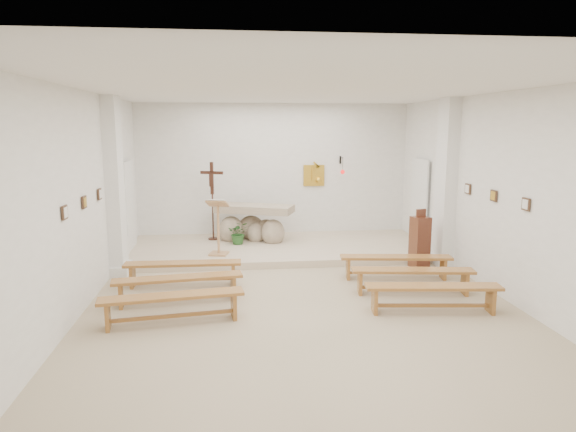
{
  "coord_description": "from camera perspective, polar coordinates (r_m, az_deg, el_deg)",
  "views": [
    {
      "loc": [
        -1.13,
        -8.27,
        2.93
      ],
      "look_at": [
        -0.01,
        1.6,
        1.18
      ],
      "focal_mm": 32.0,
      "sensor_mm": 36.0,
      "label": 1
    }
  ],
  "objects": [
    {
      "name": "lectern",
      "position": [
        11.21,
        -7.78,
        -1.22
      ],
      "size": [
        0.52,
        0.47,
        1.25
      ],
      "rotation": [
        0.0,
        0.0,
        -0.25
      ],
      "color": "tan",
      "rests_on": "sanctuary_platform"
    },
    {
      "name": "station_frame_right_mid",
      "position": [
        9.71,
        21.89,
        2.11
      ],
      "size": [
        0.03,
        0.2,
        0.2
      ],
      "primitive_type": "cube",
      "color": "#442D1E",
      "rests_on": "wall_right"
    },
    {
      "name": "radiator_left",
      "position": [
        11.52,
        -17.84,
        -3.85
      ],
      "size": [
        0.1,
        0.85,
        0.52
      ],
      "primitive_type": "cube",
      "color": "silver",
      "rests_on": "ground"
    },
    {
      "name": "pilaster_right",
      "position": [
        11.27,
        17.14,
        3.54
      ],
      "size": [
        0.26,
        0.55,
        3.5
      ],
      "primitive_type": "cube",
      "color": "white",
      "rests_on": "ground"
    },
    {
      "name": "station_frame_left_mid",
      "position": [
        8.87,
        -21.71,
        1.44
      ],
      "size": [
        0.03,
        0.2,
        0.2
      ],
      "primitive_type": "cube",
      "color": "#442D1E",
      "rests_on": "wall_left"
    },
    {
      "name": "sanctuary_platform",
      "position": [
        12.16,
        -0.95,
        -3.59
      ],
      "size": [
        6.98,
        3.0,
        0.15
      ],
      "primitive_type": "cube",
      "color": "beige",
      "rests_on": "ground"
    },
    {
      "name": "bench_left_third",
      "position": [
        7.95,
        -12.74,
        -9.29
      ],
      "size": [
        2.16,
        0.62,
        0.45
      ],
      "rotation": [
        0.0,
        0.0,
        0.13
      ],
      "color": "olive",
      "rests_on": "ground"
    },
    {
      "name": "station_frame_left_front",
      "position": [
        7.92,
        -23.57,
        0.36
      ],
      "size": [
        0.03,
        0.2,
        0.2
      ],
      "primitive_type": "cube",
      "color": "#442D1E",
      "rests_on": "wall_left"
    },
    {
      "name": "pilaster_left",
      "position": [
        10.57,
        -18.68,
        3.06
      ],
      "size": [
        0.26,
        0.55,
        3.5
      ],
      "primitive_type": "cube",
      "color": "white",
      "rests_on": "ground"
    },
    {
      "name": "gold_wall_relief",
      "position": [
        13.47,
        2.89,
        4.52
      ],
      "size": [
        0.55,
        0.04,
        0.55
      ],
      "primitive_type": "cube",
      "color": "gold",
      "rests_on": "wall_back"
    },
    {
      "name": "wall_left",
      "position": [
        8.68,
        -22.19,
        1.43
      ],
      "size": [
        0.02,
        10.0,
        3.5
      ],
      "primitive_type": "cube",
      "color": "white",
      "rests_on": "ground"
    },
    {
      "name": "bench_right_third",
      "position": [
        8.51,
        15.81,
        -8.14
      ],
      "size": [
        2.16,
        0.58,
        0.45
      ],
      "rotation": [
        0.0,
        0.0,
        -0.11
      ],
      "color": "olive",
      "rests_on": "ground"
    },
    {
      "name": "station_frame_right_front",
      "position": [
        8.85,
        24.93,
        1.2
      ],
      "size": [
        0.03,
        0.2,
        0.2
      ],
      "primitive_type": "cube",
      "color": "#442D1E",
      "rests_on": "wall_right"
    },
    {
      "name": "crucifix_stand",
      "position": [
        12.68,
        -8.42,
        2.3
      ],
      "size": [
        0.56,
        0.26,
        1.92
      ],
      "rotation": [
        0.0,
        0.0,
        -0.37
      ],
      "color": "#391B12",
      "rests_on": "sanctuary_platform"
    },
    {
      "name": "ceiling",
      "position": [
        8.36,
        1.35,
        13.83
      ],
      "size": [
        7.0,
        10.0,
        0.02
      ],
      "primitive_type": "cube",
      "color": "silver",
      "rests_on": "wall_back"
    },
    {
      "name": "wall_right",
      "position": [
        9.54,
        22.57,
        2.12
      ],
      "size": [
        0.02,
        10.0,
        3.5
      ],
      "primitive_type": "cube",
      "color": "white",
      "rests_on": "ground"
    },
    {
      "name": "radiator_right",
      "position": [
        12.17,
        15.74,
        -3.02
      ],
      "size": [
        0.1,
        0.85,
        0.52
      ],
      "primitive_type": "cube",
      "color": "silver",
      "rests_on": "ground"
    },
    {
      "name": "bench_right_front",
      "position": [
        10.17,
        11.88,
        -4.99
      ],
      "size": [
        2.16,
        0.6,
        0.45
      ],
      "rotation": [
        0.0,
        0.0,
        -0.13
      ],
      "color": "olive",
      "rests_on": "ground"
    },
    {
      "name": "donation_pedestal",
      "position": [
        11.07,
        14.42,
        -2.78
      ],
      "size": [
        0.4,
        0.4,
        1.24
      ],
      "rotation": [
        0.0,
        0.0,
        0.23
      ],
      "color": "#592F19",
      "rests_on": "ground"
    },
    {
      "name": "bench_left_second",
      "position": [
        8.83,
        -12.1,
        -7.31
      ],
      "size": [
        2.16,
        0.61,
        0.45
      ],
      "rotation": [
        0.0,
        0.0,
        0.13
      ],
      "color": "olive",
      "rests_on": "ground"
    },
    {
      "name": "wall_back",
      "position": [
        13.36,
        -1.59,
        4.92
      ],
      "size": [
        7.0,
        0.02,
        3.5
      ],
      "primitive_type": "cube",
      "color": "white",
      "rests_on": "ground"
    },
    {
      "name": "bench_right_second",
      "position": [
        9.33,
        13.67,
        -6.43
      ],
      "size": [
        2.16,
        0.63,
        0.45
      ],
      "rotation": [
        0.0,
        0.0,
        -0.14
      ],
      "color": "olive",
      "rests_on": "ground"
    },
    {
      "name": "altar",
      "position": [
        12.61,
        -3.83,
        -1.05
      ],
      "size": [
        2.0,
        1.34,
        0.96
      ],
      "rotation": [
        0.0,
        0.0,
        -0.36
      ],
      "color": "tan",
      "rests_on": "sanctuary_platform"
    },
    {
      "name": "sanctuary_lamp",
      "position": [
        13.34,
        6.06,
        5.11
      ],
      "size": [
        0.11,
        0.36,
        0.44
      ],
      "color": "black",
      "rests_on": "wall_back"
    },
    {
      "name": "station_frame_right_rear",
      "position": [
        10.59,
        19.35,
        2.87
      ],
      "size": [
        0.03,
        0.2,
        0.2
      ],
      "primitive_type": "cube",
      "color": "#442D1E",
      "rests_on": "wall_right"
    },
    {
      "name": "potted_plant",
      "position": [
        12.25,
        -5.51,
        -1.88
      ],
      "size": [
        0.49,
        0.42,
        0.54
      ],
      "primitive_type": "imported",
      "rotation": [
        0.0,
        0.0,
        -0.0
      ],
      "color": "#265622",
      "rests_on": "sanctuary_platform"
    },
    {
      "name": "station_frame_left_rear",
      "position": [
        9.83,
        -20.21,
        2.3
      ],
      "size": [
        0.03,
        0.2,
        0.2
      ],
      "primitive_type": "cube",
      "color": "#442D1E",
      "rests_on": "wall_left"
    },
    {
      "name": "bench_left_front",
      "position": [
        9.71,
        -11.58,
        -5.7
      ],
      "size": [
        2.14,
        0.39,
        0.45
      ],
      "rotation": [
        0.0,
        0.0,
        -0.02
      ],
      "color": "olive",
      "rests_on": "ground"
    },
    {
      "name": "ground",
      "position": [
        8.84,
        1.26,
        -9.36
      ],
      "size": [
        7.0,
        10.0,
        0.0
      ],
      "primitive_type": "cube",
      "color": "tan",
      "rests_on": "ground"
    }
  ]
}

